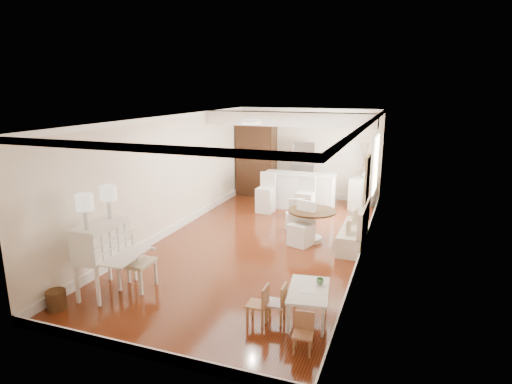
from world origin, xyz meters
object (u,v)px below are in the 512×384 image
Objects in this scene: slip_chair_far at (295,214)px; sideboard at (363,193)px; secretary_bureau at (102,258)px; fridge at (314,172)px; kids_chair_a at (257,304)px; kids_chair_b at (275,302)px; kids_chair_c at (303,334)px; dining_table at (312,226)px; bar_stool_left at (265,193)px; slip_chair_near at (301,224)px; pantry_cabinet at (256,160)px; kids_table at (308,304)px; bar_stool_right at (305,198)px; wicker_basket at (56,300)px; breakfast_counter at (299,191)px; gustavian_armchair at (137,261)px.

sideboard reaches higher than slip_chair_far.
secretary_bureau is 0.69× the size of fridge.
fridge is (-0.78, 7.30, 0.59)m from kids_chair_a.
kids_chair_a is 1.02× the size of kids_chair_b.
kids_chair_c is (3.60, -0.51, -0.35)m from secretary_bureau.
secretary_bureau reaches higher than dining_table.
kids_chair_a is 0.55× the size of bar_stool_left.
slip_chair_near is 0.42× the size of pantry_cabinet.
kids_chair_b is at bearing -154.41° from kids_table.
kids_chair_c is 6.57m from bar_stool_left.
pantry_cabinet is (-2.09, 1.93, 0.60)m from bar_stool_right.
dining_table is at bearing -178.48° from kids_chair_b.
kids_chair_b is at bearing -74.03° from sideboard.
fridge is (-1.02, 7.16, 0.60)m from kids_chair_b.
fridge reaches higher than bar_stool_left.
wicker_basket is 3.21m from kids_chair_a.
fridge is at bearing 73.64° from wicker_basket.
sideboard reaches higher than wicker_basket.
kids_chair_b is 0.26× the size of pantry_cabinet.
kids_chair_c is at bearing -12.33° from secretary_bureau.
pantry_cabinet is (-2.66, 3.64, 0.78)m from dining_table.
breakfast_counter is at bearing -171.94° from kids_chair_a.
pantry_cabinet is at bearing 108.34° from kids_chair_c.
breakfast_counter is (2.15, 6.96, 0.36)m from wicker_basket.
slip_chair_far is at bearing 58.46° from secretary_bureau.
bar_stool_left is 0.48× the size of pantry_cabinet.
bar_stool_right is at bearing -65.35° from breakfast_counter.
dining_table is (-0.03, 3.70, 0.06)m from kids_chair_a.
fridge reaches higher than breakfast_counter.
kids_chair_a is 1.11× the size of kids_chair_c.
breakfast_counter is (1.37, 5.89, 0.02)m from gustavian_armchair.
gustavian_armchair is 2.61m from kids_chair_b.
kids_table is 1.03× the size of sideboard.
sideboard is (0.76, 3.24, 0.09)m from dining_table.
kids_chair_b is at bearing -85.80° from dining_table.
wicker_basket is 0.31× the size of kids_table.
gustavian_armchair reaches higher than kids_chair_c.
kids_table is 0.91× the size of dining_table.
secretary_bureau is at bearing 36.01° from slip_chair_far.
secretary_bureau is 1.28× the size of slip_chair_near.
fridge reaches higher than bar_stool_right.
kids_chair_c is at bearing 57.98° from kids_chair_a.
kids_chair_a is at bearing -61.98° from kids_chair_b.
wicker_basket is 0.31× the size of slip_chair_near.
kids_chair_b is 6.82m from sideboard.
kids_chair_c is at bearing -65.93° from pantry_cabinet.
fridge is at bearing -173.42° from sideboard.
fridge reaches higher than slip_chair_near.
kids_table is 7.80m from pantry_cabinet.
fridge is at bearing 97.68° from bar_stool_right.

